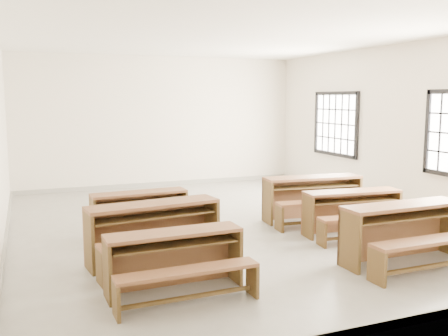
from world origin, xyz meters
name	(u,v)px	position (x,y,z in m)	size (l,w,h in m)	color
room	(229,100)	(0.09, 0.00, 2.14)	(8.50, 8.50, 3.20)	gray
desk_set_0	(176,257)	(-1.62, -2.59, 0.41)	(1.57, 0.84, 0.70)	brown
desk_set_1	(155,228)	(-1.58, -1.48, 0.47)	(1.87, 1.13, 0.80)	brown
desk_set_2	(140,210)	(-1.46, -0.03, 0.40)	(1.57, 0.87, 0.69)	brown
desk_set_3	(406,229)	(1.50, -2.74, 0.46)	(1.77, 0.93, 0.79)	brown
desk_set_4	(353,209)	(1.69, -1.34, 0.42)	(1.66, 0.98, 0.71)	brown
desk_set_5	(314,195)	(1.61, -0.29, 0.46)	(1.85, 1.08, 0.80)	brown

